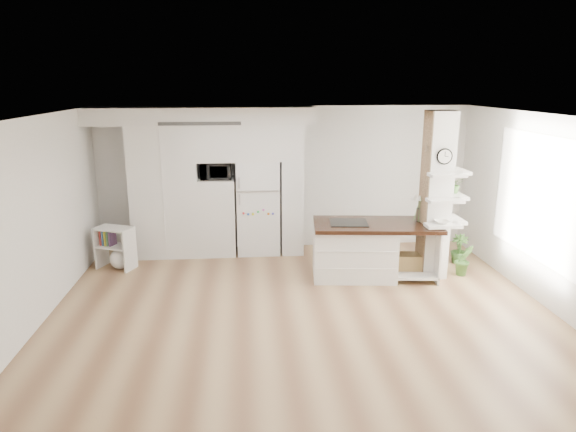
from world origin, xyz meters
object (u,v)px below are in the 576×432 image
at_px(kitchen_island, 361,249).
at_px(refrigerator, 258,207).
at_px(bookshelf, 117,251).
at_px(floor_plant_a, 464,260).

bearing_deg(kitchen_island, refrigerator, 145.28).
relative_size(bookshelf, floor_plant_a, 1.36).
relative_size(kitchen_island, bookshelf, 2.90).
distance_m(refrigerator, kitchen_island, 2.21).
bearing_deg(kitchen_island, floor_plant_a, 2.20).
bearing_deg(refrigerator, kitchen_island, -40.56).
bearing_deg(bookshelf, refrigerator, 39.30).
xyz_separation_m(refrigerator, kitchen_island, (1.65, -1.41, -0.40)).
bearing_deg(bookshelf, kitchen_island, 13.44).
relative_size(refrigerator, bookshelf, 2.40).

